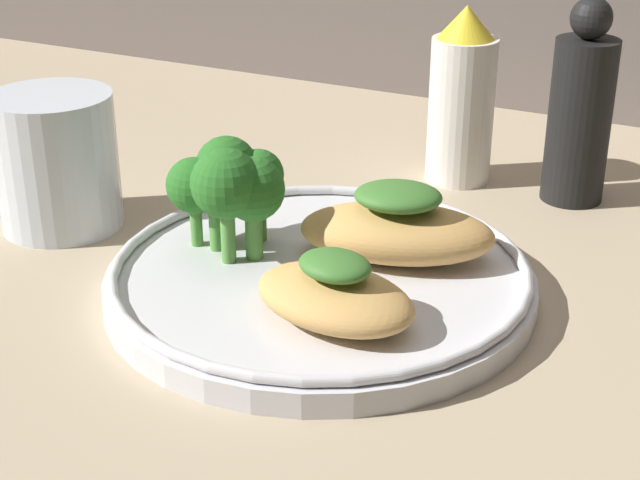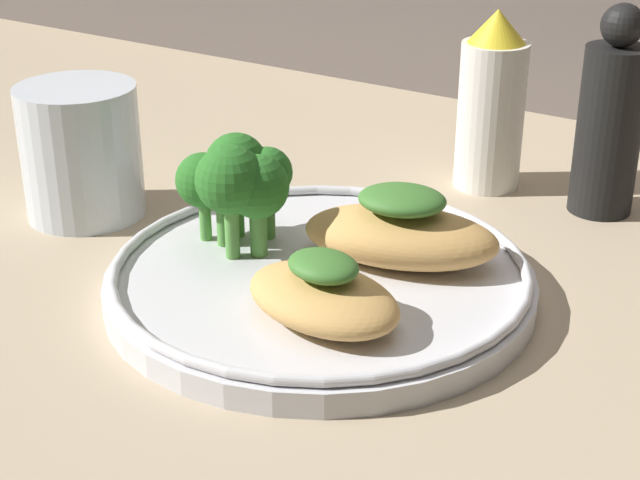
{
  "view_description": "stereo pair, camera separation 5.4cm",
  "coord_description": "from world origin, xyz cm",
  "px_view_note": "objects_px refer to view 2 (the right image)",
  "views": [
    {
      "loc": [
        21.8,
        -43.67,
        26.38
      ],
      "look_at": [
        0.0,
        0.0,
        3.4
      ],
      "focal_mm": 55.0,
      "sensor_mm": 36.0,
      "label": 1
    },
    {
      "loc": [
        26.48,
        -41.0,
        26.38
      ],
      "look_at": [
        0.0,
        0.0,
        3.4
      ],
      "focal_mm": 55.0,
      "sensor_mm": 36.0,
      "label": 2
    }
  ],
  "objects_px": {
    "broccoli_bunch": "(238,178)",
    "drinking_glass": "(81,151)",
    "plate": "(320,279)",
    "pepper_grinder": "(610,122)",
    "sauce_bottle": "(491,104)"
  },
  "relations": [
    {
      "from": "broccoli_bunch",
      "to": "drinking_glass",
      "type": "distance_m",
      "value": 0.14
    },
    {
      "from": "plate",
      "to": "drinking_glass",
      "type": "bearing_deg",
      "value": 176.47
    },
    {
      "from": "plate",
      "to": "pepper_grinder",
      "type": "bearing_deg",
      "value": 65.43
    },
    {
      "from": "pepper_grinder",
      "to": "broccoli_bunch",
      "type": "bearing_deg",
      "value": -127.32
    },
    {
      "from": "plate",
      "to": "drinking_glass",
      "type": "relative_size",
      "value": 2.75
    },
    {
      "from": "pepper_grinder",
      "to": "drinking_glass",
      "type": "height_order",
      "value": "pepper_grinder"
    },
    {
      "from": "plate",
      "to": "drinking_glass",
      "type": "height_order",
      "value": "drinking_glass"
    },
    {
      "from": "plate",
      "to": "sauce_bottle",
      "type": "distance_m",
      "value": 0.21
    },
    {
      "from": "broccoli_bunch",
      "to": "sauce_bottle",
      "type": "xyz_separation_m",
      "value": [
        0.07,
        0.2,
        0.0
      ]
    },
    {
      "from": "sauce_bottle",
      "to": "pepper_grinder",
      "type": "bearing_deg",
      "value": -0.0
    },
    {
      "from": "plate",
      "to": "broccoli_bunch",
      "type": "height_order",
      "value": "broccoli_bunch"
    },
    {
      "from": "plate",
      "to": "drinking_glass",
      "type": "distance_m",
      "value": 0.2
    },
    {
      "from": "broccoli_bunch",
      "to": "pepper_grinder",
      "type": "bearing_deg",
      "value": 52.68
    },
    {
      "from": "drinking_glass",
      "to": "plate",
      "type": "bearing_deg",
      "value": -3.53
    },
    {
      "from": "plate",
      "to": "broccoli_bunch",
      "type": "relative_size",
      "value": 3.26
    }
  ]
}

